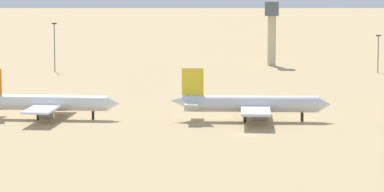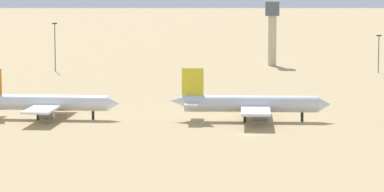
{
  "view_description": "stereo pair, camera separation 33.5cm",
  "coord_description": "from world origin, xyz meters",
  "views": [
    {
      "loc": [
        18.65,
        -233.2,
        37.0
      ],
      "look_at": [
        -15.8,
        20.81,
        6.0
      ],
      "focal_mm": 98.55,
      "sensor_mm": 36.0,
      "label": 1
    },
    {
      "loc": [
        18.98,
        -233.15,
        37.0
      ],
      "look_at": [
        -15.8,
        20.81,
        6.0
      ],
      "focal_mm": 98.55,
      "sensor_mm": 36.0,
      "label": 2
    }
  ],
  "objects": [
    {
      "name": "parked_jet_orange_1",
      "position": [
        -52.38,
        18.03,
        4.06
      ],
      "size": [
        37.45,
        31.42,
        12.38
      ],
      "rotation": [
        0.0,
        0.0,
        0.04
      ],
      "color": "white",
      "rests_on": "ground"
    },
    {
      "name": "ground",
      "position": [
        0.0,
        0.0,
        0.0
      ],
      "size": [
        4000.0,
        4000.0,
        0.0
      ],
      "primitive_type": "plane",
      "color": "tan"
    },
    {
      "name": "parked_jet_yellow_2",
      "position": [
        -1.64,
        21.07,
        4.25
      ],
      "size": [
        39.3,
        33.17,
        12.98
      ],
      "rotation": [
        0.0,
        0.0,
        0.09
      ],
      "color": "silver",
      "rests_on": "ground"
    },
    {
      "name": "control_tower",
      "position": [
        -5.24,
        171.05,
        14.84
      ],
      "size": [
        5.2,
        5.2,
        24.6
      ],
      "color": "#C6B793",
      "rests_on": "ground"
    },
    {
      "name": "light_pole_west",
      "position": [
        34.21,
        147.41,
        7.99
      ],
      "size": [
        1.8,
        0.5,
        13.63
      ],
      "color": "#59595E",
      "rests_on": "ground"
    },
    {
      "name": "light_pole_east",
      "position": [
        -82.0,
        137.62,
        10.05
      ],
      "size": [
        1.8,
        0.5,
        17.63
      ],
      "color": "#59595E",
      "rests_on": "ground"
    }
  ]
}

